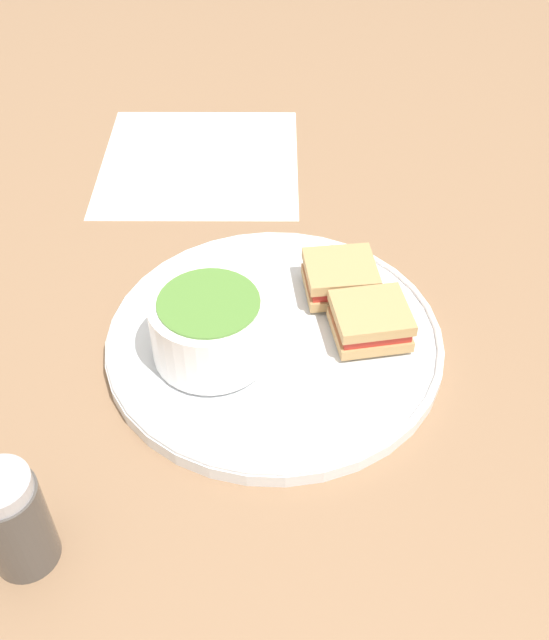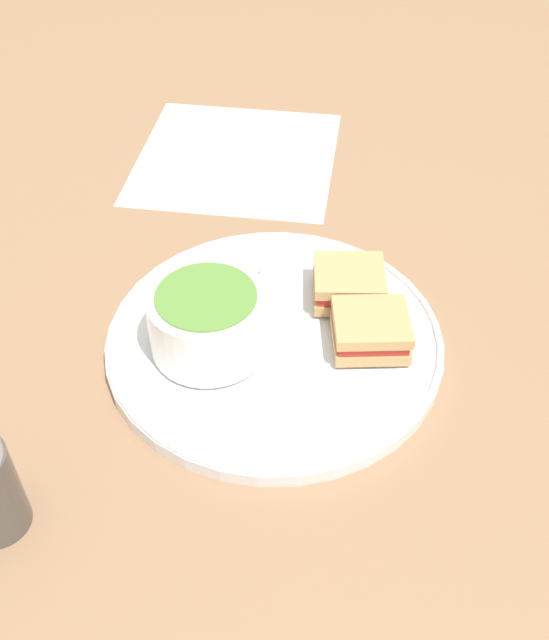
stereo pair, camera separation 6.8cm
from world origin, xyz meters
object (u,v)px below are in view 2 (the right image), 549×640
object	(u,v)px
sandwich_half_far	(349,283)
soup_bowl	(208,321)
spoon	(188,302)
sandwich_half_near	(371,330)

from	to	relation	value
sandwich_half_far	soup_bowl	bearing A→B (deg)	43.41
soup_bowl	spoon	xyz separation A→B (m)	(0.04, -0.05, -0.03)
sandwich_half_near	sandwich_half_far	world-z (taller)	same
spoon	sandwich_half_near	distance (m)	0.18
sandwich_half_far	spoon	bearing A→B (deg)	21.05
sandwich_half_near	sandwich_half_far	size ratio (longest dim) A/B	1.03
soup_bowl	sandwich_half_far	distance (m)	0.15
soup_bowl	spoon	size ratio (longest dim) A/B	1.04
soup_bowl	sandwich_half_far	xyz separation A→B (m)	(-0.11, -0.10, -0.02)
spoon	soup_bowl	bearing A→B (deg)	75.82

